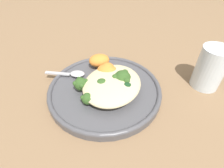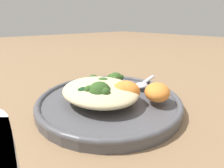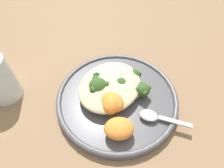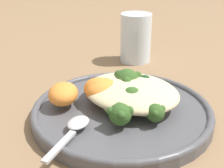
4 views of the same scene
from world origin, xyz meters
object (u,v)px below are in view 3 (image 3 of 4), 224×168
object	(u,v)px
broccoli_stalk_3	(109,88)
sweet_potato_chunk_0	(111,104)
plate	(117,97)
broccoli_stalk_0	(137,93)
quinoa_mound	(110,85)
sweet_potato_chunk_1	(112,102)
broccoli_stalk_1	(129,84)
sweet_potato_chunk_2	(119,128)
broccoli_stalk_4	(100,88)
kale_tuft	(100,82)
broccoli_stalk_2	(120,89)
spoon	(155,116)

from	to	relation	value
broccoli_stalk_3	sweet_potato_chunk_0	world-z (taller)	sweet_potato_chunk_0
plate	broccoli_stalk_0	bearing A→B (deg)	-63.53
quinoa_mound	sweet_potato_chunk_1	xyz separation A→B (m)	(-0.04, -0.03, 0.00)
sweet_potato_chunk_1	broccoli_stalk_1	bearing A→B (deg)	-1.56
broccoli_stalk_3	sweet_potato_chunk_2	distance (m)	0.11
broccoli_stalk_4	sweet_potato_chunk_2	xyz separation A→B (m)	(-0.05, -0.09, -0.00)
plate	kale_tuft	distance (m)	0.05
sweet_potato_chunk_1	plate	bearing A→B (deg)	14.28
quinoa_mound	broccoli_stalk_1	xyz separation A→B (m)	(0.03, -0.03, -0.00)
broccoli_stalk_0	broccoli_stalk_3	xyz separation A→B (m)	(-0.02, 0.06, -0.00)
broccoli_stalk_2	sweet_potato_chunk_0	distance (m)	0.05
broccoli_stalk_1	sweet_potato_chunk_2	xyz separation A→B (m)	(-0.11, -0.04, 0.01)
broccoli_stalk_4	broccoli_stalk_3	bearing A→B (deg)	-115.22
plate	kale_tuft	world-z (taller)	kale_tuft
broccoli_stalk_2	spoon	size ratio (longest dim) A/B	0.76
broccoli_stalk_1	sweet_potato_chunk_1	xyz separation A→B (m)	(-0.07, 0.00, 0.01)
sweet_potato_chunk_0	broccoli_stalk_1	bearing A→B (deg)	-0.03
quinoa_mound	spoon	distance (m)	0.12
plate	broccoli_stalk_0	size ratio (longest dim) A/B	2.94
broccoli_stalk_1	kale_tuft	xyz separation A→B (m)	(-0.04, 0.06, 0.00)
plate	sweet_potato_chunk_2	bearing A→B (deg)	-144.24
kale_tuft	quinoa_mound	bearing A→B (deg)	-81.97
kale_tuft	spoon	distance (m)	0.15
broccoli_stalk_2	sweet_potato_chunk_1	world-z (taller)	sweet_potato_chunk_1
sweet_potato_chunk_1	spoon	bearing A→B (deg)	-70.60
broccoli_stalk_4	sweet_potato_chunk_2	bearing A→B (deg)	153.99
spoon	plate	bearing A→B (deg)	160.83
plate	broccoli_stalk_2	distance (m)	0.03
plate	spoon	distance (m)	0.10
broccoli_stalk_0	kale_tuft	distance (m)	0.09
sweet_potato_chunk_2	broccoli_stalk_1	bearing A→B (deg)	21.65
broccoli_stalk_2	kale_tuft	size ratio (longest dim) A/B	1.75
spoon	quinoa_mound	bearing A→B (deg)	160.33
kale_tuft	spoon	size ratio (longest dim) A/B	0.44
broccoli_stalk_2	broccoli_stalk_0	bearing A→B (deg)	-90.00
broccoli_stalk_0	spoon	distance (m)	0.06
broccoli_stalk_4	kale_tuft	size ratio (longest dim) A/B	1.80
spoon	broccoli_stalk_2	bearing A→B (deg)	157.37
broccoli_stalk_2	spoon	world-z (taller)	broccoli_stalk_2
broccoli_stalk_2	kale_tuft	bearing A→B (deg)	77.94
quinoa_mound	broccoli_stalk_2	distance (m)	0.02
broccoli_stalk_2	sweet_potato_chunk_1	bearing A→B (deg)	168.41
broccoli_stalk_2	sweet_potato_chunk_1	distance (m)	0.04
broccoli_stalk_1	sweet_potato_chunk_2	world-z (taller)	sweet_potato_chunk_2
broccoli_stalk_3	quinoa_mound	bearing A→B (deg)	-61.74
plate	sweet_potato_chunk_1	bearing A→B (deg)	-165.72
broccoli_stalk_3	sweet_potato_chunk_0	size ratio (longest dim) A/B	1.58
broccoli_stalk_1	broccoli_stalk_3	xyz separation A→B (m)	(-0.04, 0.03, 0.00)
broccoli_stalk_1	spoon	bearing A→B (deg)	-117.09
quinoa_mound	plate	bearing A→B (deg)	-94.77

